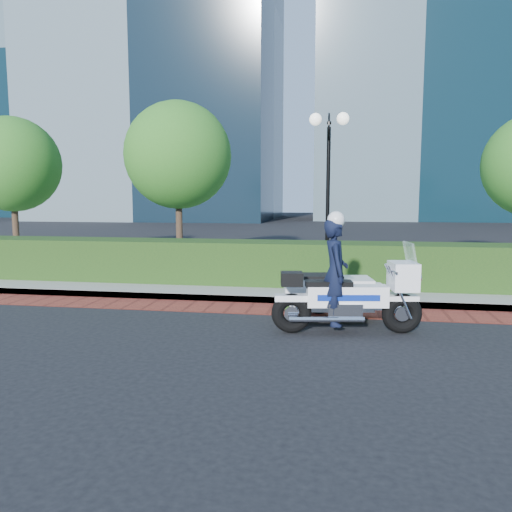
% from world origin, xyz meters
% --- Properties ---
extents(ground, '(120.00, 120.00, 0.00)m').
position_xyz_m(ground, '(0.00, 0.00, 0.00)').
color(ground, black).
rests_on(ground, ground).
extents(brick_strip, '(60.00, 1.00, 0.01)m').
position_xyz_m(brick_strip, '(0.00, 1.50, 0.01)').
color(brick_strip, maroon).
rests_on(brick_strip, ground).
extents(sidewalk, '(60.00, 8.00, 0.15)m').
position_xyz_m(sidewalk, '(0.00, 6.00, 0.07)').
color(sidewalk, gray).
rests_on(sidewalk, ground).
extents(hedge_main, '(18.00, 1.20, 1.00)m').
position_xyz_m(hedge_main, '(0.00, 3.60, 0.65)').
color(hedge_main, black).
rests_on(hedge_main, sidewalk).
extents(lamppost, '(1.02, 0.70, 4.21)m').
position_xyz_m(lamppost, '(1.00, 5.20, 2.96)').
color(lamppost, black).
rests_on(lamppost, sidewalk).
extents(tree_a, '(3.00, 3.00, 4.58)m').
position_xyz_m(tree_a, '(-9.00, 6.50, 3.22)').
color(tree_a, '#332319').
rests_on(tree_a, sidewalk).
extents(tree_b, '(3.20, 3.20, 4.89)m').
position_xyz_m(tree_b, '(-3.50, 6.50, 3.43)').
color(tree_b, '#332319').
rests_on(tree_b, sidewalk).
extents(tower_left, '(22.00, 16.00, 40.00)m').
position_xyz_m(tower_left, '(-16.00, 40.00, 20.00)').
color(tower_left, black).
rests_on(tower_left, ground).
extents(tower_far_left, '(16.00, 14.00, 34.00)m').
position_xyz_m(tower_far_left, '(-36.00, 46.00, 17.00)').
color(tower_far_left, black).
rests_on(tower_far_left, ground).
extents(police_motorcycle, '(2.45, 1.75, 1.99)m').
position_xyz_m(police_motorcycle, '(1.30, 0.32, 0.68)').
color(police_motorcycle, black).
rests_on(police_motorcycle, ground).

